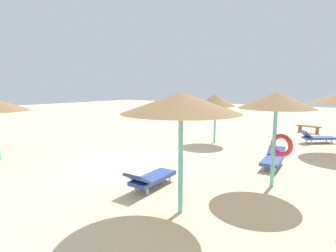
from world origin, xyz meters
name	(u,v)px	position (x,y,z in m)	size (l,w,h in m)	color
ground_plane	(124,164)	(0.00, 0.00, 0.00)	(80.00, 80.00, 0.00)	beige
parasol_1	(181,103)	(4.19, -2.13, 2.69)	(2.84, 2.84, 2.95)	#6BC6BC
parasol_3	(277,102)	(5.50, 1.03, 2.63)	(2.26, 2.26, 2.94)	#6BC6BC
parasol_5	(215,100)	(1.01, 5.98, 2.35)	(2.23, 2.23, 2.69)	#6BC6BC
lounger_1	(151,178)	(2.55, -1.32, 0.31)	(0.76, 1.94, 0.67)	#33478C
lounger_3	(273,159)	(4.92, 3.24, 0.31)	(0.82, 1.96, 0.65)	#33478C
lounger_4	(317,137)	(5.60, 9.30, 0.32)	(1.83, 1.74, 0.73)	#33478C
bench_0	(309,128)	(4.64, 12.75, 0.35)	(1.55, 0.65, 0.49)	brown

